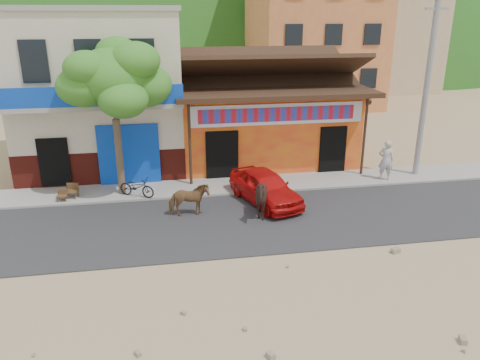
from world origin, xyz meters
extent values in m
plane|color=#9E825B|center=(0.00, 0.00, 0.00)|extent=(120.00, 120.00, 0.00)
cube|color=#28282B|center=(0.00, 2.50, 0.02)|extent=(60.00, 5.00, 0.04)
cube|color=gray|center=(0.00, 6.00, 0.06)|extent=(60.00, 2.00, 0.12)
cube|color=orange|center=(2.00, 10.00, 1.80)|extent=(8.00, 6.00, 3.60)
cube|color=beige|center=(-5.50, 10.00, 3.50)|extent=(7.00, 6.00, 7.00)
cube|color=#CC723F|center=(9.00, 24.00, 6.00)|extent=(9.00, 9.00, 12.00)
cube|color=tan|center=(18.00, 30.00, 5.00)|extent=(8.00, 8.00, 10.00)
cylinder|color=gray|center=(8.20, 6.00, 4.12)|extent=(0.24, 0.24, 8.00)
imported|color=brown|center=(-2.09, 3.32, 0.64)|extent=(1.46, 0.72, 1.21)
imported|color=black|center=(0.42, 2.73, 0.76)|extent=(1.75, 1.71, 1.45)
imported|color=red|center=(0.86, 4.05, 0.68)|extent=(2.60, 4.04, 1.28)
imported|color=black|center=(-4.00, 5.32, 0.51)|extent=(1.56, 1.18, 0.79)
imported|color=silver|center=(6.48, 5.54, 0.99)|extent=(0.74, 0.62, 1.73)
camera|label=1|loc=(-2.91, -12.21, 6.97)|focal=35.00mm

